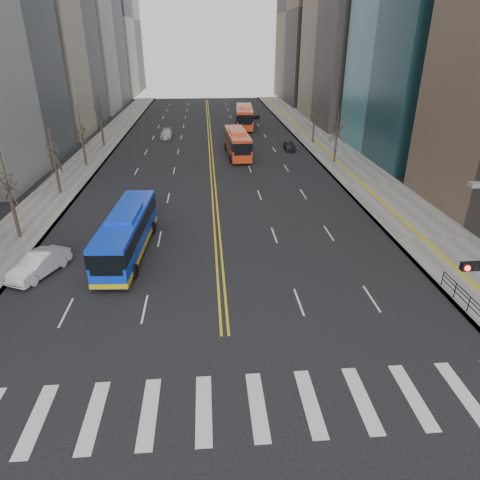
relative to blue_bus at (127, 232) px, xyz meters
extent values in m
plane|color=black|center=(6.74, -15.57, -1.77)|extent=(220.00, 220.00, 0.00)
cube|color=gray|center=(24.24, 29.43, -1.69)|extent=(7.00, 130.00, 0.15)
cube|color=gray|center=(-9.76, 29.43, -1.69)|extent=(5.00, 130.00, 0.15)
cube|color=silver|center=(-1.53, -15.57, -1.76)|extent=(0.70, 4.00, 0.01)
cube|color=silver|center=(0.83, -15.57, -1.76)|extent=(0.70, 4.00, 0.01)
cube|color=silver|center=(3.20, -15.57, -1.76)|extent=(0.70, 4.00, 0.01)
cube|color=silver|center=(5.56, -15.57, -1.76)|extent=(0.70, 4.00, 0.01)
cube|color=silver|center=(7.93, -15.57, -1.76)|extent=(0.70, 4.00, 0.01)
cube|color=silver|center=(10.29, -15.57, -1.76)|extent=(0.70, 4.00, 0.01)
cube|color=silver|center=(12.65, -15.57, -1.76)|extent=(0.70, 4.00, 0.01)
cube|color=silver|center=(15.02, -15.57, -1.76)|extent=(0.70, 4.00, 0.01)
cube|color=silver|center=(17.38, -15.57, -1.76)|extent=(0.70, 4.00, 0.01)
cube|color=gold|center=(6.54, 39.43, -1.76)|extent=(0.15, 100.00, 0.01)
cube|color=gold|center=(6.94, 39.43, -1.76)|extent=(0.15, 100.00, 0.01)
cube|color=#9F9580|center=(-22.26, 109.43, 18.23)|extent=(18.00, 30.00, 40.00)
cube|color=brown|center=(35.74, 87.43, 19.23)|extent=(18.00, 30.00, 42.00)
cube|color=black|center=(17.74, -13.57, 3.73)|extent=(1.10, 0.28, 0.38)
cylinder|color=#FF190C|center=(17.39, -13.73, 3.73)|extent=(0.24, 0.08, 0.24)
cylinder|color=black|center=(17.74, -13.73, 3.73)|extent=(0.24, 0.08, 0.24)
cube|color=black|center=(21.04, -9.57, -0.62)|extent=(0.04, 6.00, 0.04)
cylinder|color=black|center=(21.04, -9.57, -1.12)|extent=(0.06, 0.06, 1.00)
cylinder|color=black|center=(21.04, -8.07, -1.12)|extent=(0.06, 0.06, 1.00)
cylinder|color=black|center=(21.04, -6.57, -1.12)|extent=(0.06, 0.06, 1.00)
cylinder|color=#30261D|center=(-9.26, 3.43, 0.18)|extent=(0.28, 0.28, 3.90)
cylinder|color=#30261D|center=(-9.26, 14.43, 0.03)|extent=(0.28, 0.28, 3.60)
cylinder|color=#30261D|center=(-9.26, 25.43, 0.23)|extent=(0.28, 0.28, 4.00)
cylinder|color=#30261D|center=(-9.26, 36.43, 0.13)|extent=(0.28, 0.28, 3.80)
cylinder|color=#30261D|center=(22.74, 24.43, -0.02)|extent=(0.28, 0.28, 3.50)
cylinder|color=#30261D|center=(22.74, 36.43, 0.11)|extent=(0.28, 0.28, 3.75)
cube|color=#0E39D4|center=(0.00, 0.00, -0.06)|extent=(3.13, 11.65, 2.72)
cube|color=black|center=(0.00, 0.00, 0.49)|extent=(3.19, 11.67, 0.98)
cube|color=#0E39D4|center=(0.00, 0.00, 1.40)|extent=(2.17, 4.14, 0.40)
cube|color=gold|center=(0.00, 0.00, -1.22)|extent=(3.19, 11.67, 0.35)
cylinder|color=black|center=(-1.43, -3.60, -1.27)|extent=(0.36, 1.02, 1.00)
cylinder|color=black|center=(0.96, -3.75, -1.27)|extent=(0.36, 1.02, 1.00)
cylinder|color=black|center=(-0.96, 3.75, -1.27)|extent=(0.36, 1.02, 1.00)
cylinder|color=black|center=(1.43, 3.60, -1.27)|extent=(0.36, 1.02, 1.00)
cube|color=#B93413|center=(10.38, 29.27, 0.03)|extent=(3.04, 11.29, 2.90)
cube|color=black|center=(10.38, 29.27, 0.60)|extent=(3.10, 11.31, 1.04)
cube|color=#B93413|center=(10.38, 29.27, 1.59)|extent=(2.21, 4.00, 0.40)
cylinder|color=black|center=(9.27, 25.64, -1.27)|extent=(0.34, 1.01, 1.00)
cylinder|color=black|center=(11.81, 25.76, -1.27)|extent=(0.34, 1.01, 1.00)
cylinder|color=black|center=(8.95, 32.79, -1.27)|extent=(0.34, 1.01, 1.00)
cylinder|color=black|center=(11.49, 32.91, -1.27)|extent=(0.34, 1.01, 1.00)
cube|color=#B93413|center=(13.26, 50.56, 0.19)|extent=(3.59, 12.42, 3.22)
cube|color=black|center=(13.26, 50.56, 0.79)|extent=(3.65, 12.44, 1.14)
cube|color=#B93413|center=(13.26, 50.56, 1.90)|extent=(2.51, 4.43, 0.40)
cylinder|color=black|center=(11.61, 46.73, -1.27)|extent=(0.37, 1.02, 1.00)
cylinder|color=black|center=(14.39, 46.55, -1.27)|extent=(0.37, 1.02, 1.00)
cylinder|color=black|center=(12.13, 54.56, -1.27)|extent=(0.37, 1.02, 1.00)
cylinder|color=black|center=(14.91, 54.38, -1.27)|extent=(0.37, 1.02, 1.00)
imported|color=silver|center=(-5.57, -2.77, -0.99)|extent=(3.43, 4.97, 1.55)
imported|color=black|center=(18.26, 32.08, -1.13)|extent=(1.67, 3.82, 1.28)
imported|color=#A6A7AC|center=(-0.31, 41.86, -1.11)|extent=(1.88, 4.56, 1.32)
imported|color=black|center=(15.90, 60.90, -1.21)|extent=(3.26, 4.41, 1.11)
camera|label=1|loc=(6.04, -29.42, 12.88)|focal=32.00mm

